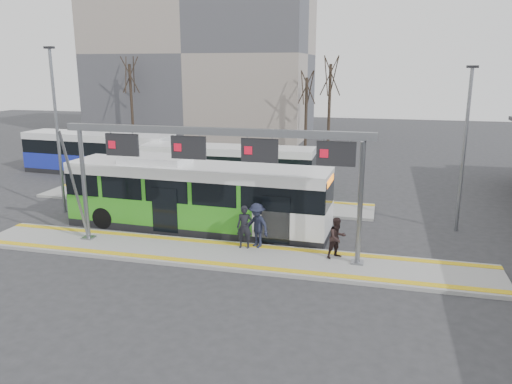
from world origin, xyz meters
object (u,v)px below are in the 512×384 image
gantry (215,154)px  passenger_c (257,225)px  hero_bus (196,197)px  passenger_a (245,227)px  passenger_b (337,238)px

gantry → passenger_c: 3.63m
hero_bus → passenger_c: 4.17m
hero_bus → passenger_c: bearing=-28.6°
gantry → passenger_c: (1.54, 0.85, -3.18)m
hero_bus → passenger_a: bearing=-35.1°
gantry → passenger_b: gantry is taller
gantry → passenger_a: (1.05, 0.63, -3.22)m
gantry → hero_bus: (-2.01, 2.97, -2.69)m
passenger_b → passenger_c: size_ratio=0.87×
passenger_c → passenger_a: bearing=-126.5°
passenger_b → passenger_c: bearing=130.6°
passenger_a → passenger_c: 0.54m
gantry → passenger_b: (4.99, 0.44, -3.30)m
hero_bus → passenger_b: (7.00, -2.53, -0.61)m
passenger_a → passenger_b: size_ratio=1.09×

